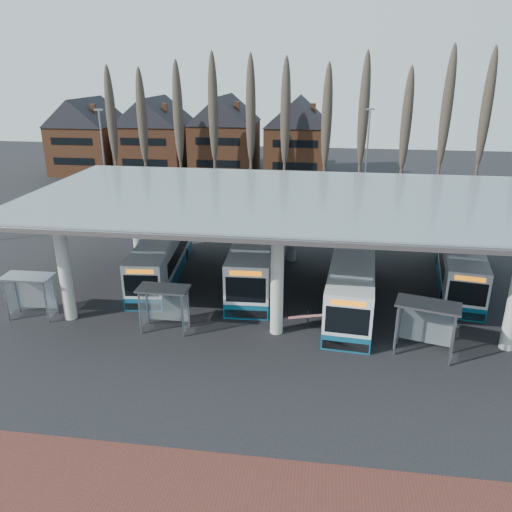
# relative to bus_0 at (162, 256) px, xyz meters

# --- Properties ---
(ground) EXTENTS (140.00, 140.00, 0.00)m
(ground) POSITION_rel_bus_0_xyz_m (8.65, -9.31, -1.43)
(ground) COLOR black
(ground) RESTS_ON ground
(station_canopy) EXTENTS (32.00, 16.00, 6.34)m
(station_canopy) POSITION_rel_bus_0_xyz_m (8.65, -1.31, 4.26)
(station_canopy) COLOR beige
(station_canopy) RESTS_ON ground
(poplar_row) EXTENTS (45.10, 1.10, 14.50)m
(poplar_row) POSITION_rel_bus_0_xyz_m (8.65, 23.69, 7.35)
(poplar_row) COLOR #473D33
(poplar_row) RESTS_ON ground
(townhouse_row) EXTENTS (36.80, 10.30, 12.25)m
(townhouse_row) POSITION_rel_bus_0_xyz_m (-7.10, 34.69, 4.51)
(townhouse_row) COLOR brown
(townhouse_row) RESTS_ON ground
(lamp_post_a) EXTENTS (0.80, 0.16, 10.17)m
(lamp_post_a) POSITION_rel_bus_0_xyz_m (-9.35, 12.69, 3.91)
(lamp_post_a) COLOR slate
(lamp_post_a) RESTS_ON ground
(lamp_post_b) EXTENTS (0.80, 0.16, 10.17)m
(lamp_post_b) POSITION_rel_bus_0_xyz_m (14.65, 16.69, 3.91)
(lamp_post_b) COLOR slate
(lamp_post_b) RESTS_ON ground
(bus_0) EXTENTS (3.37, 11.06, 3.02)m
(bus_0) POSITION_rel_bus_0_xyz_m (0.00, 0.00, 0.00)
(bus_0) COLOR silver
(bus_0) RESTS_ON ground
(bus_1) EXTENTS (3.14, 12.36, 3.41)m
(bus_1) POSITION_rel_bus_0_xyz_m (6.50, 0.54, 0.18)
(bus_1) COLOR silver
(bus_1) RESTS_ON ground
(bus_2) EXTENTS (3.48, 11.91, 3.26)m
(bus_2) POSITION_rel_bus_0_xyz_m (12.84, -2.49, 0.11)
(bus_2) COLOR silver
(bus_2) RESTS_ON ground
(bus_3) EXTENTS (4.00, 11.28, 3.07)m
(bus_3) POSITION_rel_bus_0_xyz_m (20.05, 1.51, 0.02)
(bus_3) COLOR silver
(bus_3) RESTS_ON ground
(shelter_0) EXTENTS (2.85, 1.49, 2.61)m
(shelter_0) POSITION_rel_bus_0_xyz_m (-5.56, -6.89, 0.47)
(shelter_0) COLOR gray
(shelter_0) RESTS_ON ground
(shelter_1) EXTENTS (2.79, 1.42, 2.57)m
(shelter_1) POSITION_rel_bus_0_xyz_m (2.55, -7.31, 0.45)
(shelter_1) COLOR gray
(shelter_1) RESTS_ON ground
(shelter_2) EXTENTS (3.36, 2.27, 2.85)m
(shelter_2) POSITION_rel_bus_0_xyz_m (16.27, -7.89, 0.65)
(shelter_2) COLOR gray
(shelter_2) RESTS_ON ground
(barrier) EXTENTS (2.10, 0.91, 1.08)m
(barrier) POSITION_rel_bus_0_xyz_m (10.33, -6.41, -0.58)
(barrier) COLOR black
(barrier) RESTS_ON ground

